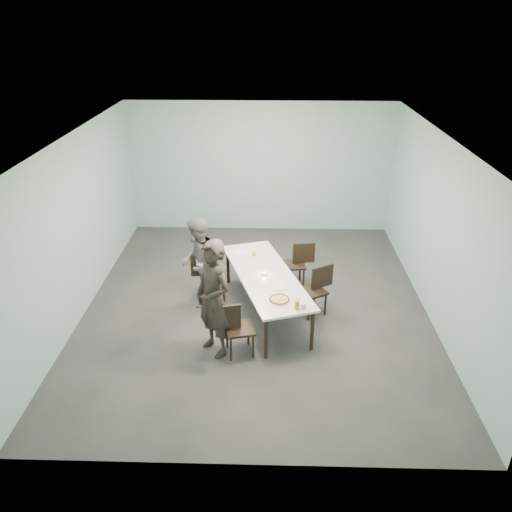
{
  "coord_description": "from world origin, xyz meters",
  "views": [
    {
      "loc": [
        0.21,
        -7.63,
        4.78
      ],
      "look_at": [
        0.0,
        -0.03,
        1.0
      ],
      "focal_mm": 35.0,
      "sensor_mm": 36.0,
      "label": 1
    }
  ],
  "objects_px": {
    "pizza": "(280,299)",
    "water_tumbler": "(303,306)",
    "side_plate": "(279,288)",
    "chair_far_right": "(298,261)",
    "diner_near": "(214,299)",
    "tealight": "(264,274)",
    "chair_far_left": "(209,273)",
    "table": "(266,278)",
    "chair_near_left": "(234,326)",
    "chair_near_right": "(316,287)",
    "amber_tumbler": "(254,254)",
    "diner_far": "(198,262)",
    "beer_glass": "(297,305)"
  },
  "relations": [
    {
      "from": "table",
      "to": "side_plate",
      "type": "xyz_separation_m",
      "value": [
        0.22,
        -0.44,
        0.06
      ]
    },
    {
      "from": "chair_far_left",
      "to": "water_tumbler",
      "type": "xyz_separation_m",
      "value": [
        1.6,
        -1.51,
        0.29
      ]
    },
    {
      "from": "chair_near_left",
      "to": "chair_far_left",
      "type": "xyz_separation_m",
      "value": [
        -0.57,
        1.64,
        0.0
      ]
    },
    {
      "from": "table",
      "to": "diner_near",
      "type": "distance_m",
      "value": 1.37
    },
    {
      "from": "diner_near",
      "to": "beer_glass",
      "type": "distance_m",
      "value": 1.24
    },
    {
      "from": "chair_near_left",
      "to": "chair_near_right",
      "type": "distance_m",
      "value": 1.8
    },
    {
      "from": "table",
      "to": "chair_far_left",
      "type": "relative_size",
      "value": 3.16
    },
    {
      "from": "chair_near_right",
      "to": "water_tumbler",
      "type": "distance_m",
      "value": 1.17
    },
    {
      "from": "diner_near",
      "to": "diner_far",
      "type": "bearing_deg",
      "value": 153.59
    },
    {
      "from": "diner_near",
      "to": "tealight",
      "type": "relative_size",
      "value": 33.38
    },
    {
      "from": "chair_near_right",
      "to": "side_plate",
      "type": "relative_size",
      "value": 4.83
    },
    {
      "from": "side_plate",
      "to": "diner_far",
      "type": "bearing_deg",
      "value": 151.51
    },
    {
      "from": "tealight",
      "to": "table",
      "type": "bearing_deg",
      "value": 35.23
    },
    {
      "from": "table",
      "to": "amber_tumbler",
      "type": "bearing_deg",
      "value": 106.7
    },
    {
      "from": "pizza",
      "to": "beer_glass",
      "type": "xyz_separation_m",
      "value": [
        0.25,
        -0.24,
        0.06
      ]
    },
    {
      "from": "table",
      "to": "water_tumbler",
      "type": "xyz_separation_m",
      "value": [
        0.57,
        -1.04,
        0.1
      ]
    },
    {
      "from": "pizza",
      "to": "amber_tumbler",
      "type": "relative_size",
      "value": 4.25
    },
    {
      "from": "diner_far",
      "to": "beer_glass",
      "type": "relative_size",
      "value": 10.79
    },
    {
      "from": "water_tumbler",
      "to": "diner_near",
      "type": "bearing_deg",
      "value": -176.96
    },
    {
      "from": "side_plate",
      "to": "chair_far_right",
      "type": "bearing_deg",
      "value": 75.16
    },
    {
      "from": "water_tumbler",
      "to": "diner_far",
      "type": "bearing_deg",
      "value": 142.27
    },
    {
      "from": "chair_far_left",
      "to": "tealight",
      "type": "relative_size",
      "value": 15.54
    },
    {
      "from": "chair_near_left",
      "to": "chair_far_left",
      "type": "relative_size",
      "value": 1.0
    },
    {
      "from": "chair_near_left",
      "to": "side_plate",
      "type": "relative_size",
      "value": 4.83
    },
    {
      "from": "chair_near_left",
      "to": "amber_tumbler",
      "type": "height_order",
      "value": "chair_near_left"
    },
    {
      "from": "pizza",
      "to": "water_tumbler",
      "type": "bearing_deg",
      "value": -31.51
    },
    {
      "from": "chair_far_left",
      "to": "water_tumbler",
      "type": "relative_size",
      "value": 9.67
    },
    {
      "from": "chair_near_left",
      "to": "side_plate",
      "type": "xyz_separation_m",
      "value": [
        0.67,
        0.72,
        0.25
      ]
    },
    {
      "from": "water_tumbler",
      "to": "tealight",
      "type": "bearing_deg",
      "value": 120.29
    },
    {
      "from": "diner_near",
      "to": "side_plate",
      "type": "relative_size",
      "value": 10.39
    },
    {
      "from": "diner_near",
      "to": "beer_glass",
      "type": "xyz_separation_m",
      "value": [
        1.23,
        0.05,
        -0.11
      ]
    },
    {
      "from": "chair_far_left",
      "to": "table",
      "type": "bearing_deg",
      "value": -33.54
    },
    {
      "from": "chair_near_right",
      "to": "diner_far",
      "type": "xyz_separation_m",
      "value": [
        -2.06,
        0.27,
        0.31
      ]
    },
    {
      "from": "chair_near_right",
      "to": "side_plate",
      "type": "distance_m",
      "value": 0.86
    },
    {
      "from": "chair_far_left",
      "to": "diner_near",
      "type": "height_order",
      "value": "diner_near"
    },
    {
      "from": "table",
      "to": "chair_far_right",
      "type": "distance_m",
      "value": 1.18
    },
    {
      "from": "tealight",
      "to": "diner_far",
      "type": "bearing_deg",
      "value": 163.95
    },
    {
      "from": "diner_near",
      "to": "pizza",
      "type": "xyz_separation_m",
      "value": [
        0.98,
        0.29,
        -0.17
      ]
    },
    {
      "from": "side_plate",
      "to": "water_tumbler",
      "type": "distance_m",
      "value": 0.7
    },
    {
      "from": "diner_far",
      "to": "table",
      "type": "bearing_deg",
      "value": 72.23
    },
    {
      "from": "chair_near_left",
      "to": "water_tumbler",
      "type": "relative_size",
      "value": 9.67
    },
    {
      "from": "water_tumbler",
      "to": "amber_tumbler",
      "type": "bearing_deg",
      "value": 114.15
    },
    {
      "from": "amber_tumbler",
      "to": "side_plate",
      "type": "bearing_deg",
      "value": -69.6
    },
    {
      "from": "chair_far_left",
      "to": "diner_near",
      "type": "xyz_separation_m",
      "value": [
        0.27,
        -1.58,
        0.43
      ]
    },
    {
      "from": "tealight",
      "to": "amber_tumbler",
      "type": "bearing_deg",
      "value": 104.53
    },
    {
      "from": "beer_glass",
      "to": "chair_far_left",
      "type": "bearing_deg",
      "value": 134.42
    },
    {
      "from": "chair_near_left",
      "to": "beer_glass",
      "type": "bearing_deg",
      "value": -8.24
    },
    {
      "from": "side_plate",
      "to": "table",
      "type": "bearing_deg",
      "value": 116.02
    },
    {
      "from": "beer_glass",
      "to": "pizza",
      "type": "bearing_deg",
      "value": 136.92
    },
    {
      "from": "chair_near_left",
      "to": "amber_tumbler",
      "type": "xyz_separation_m",
      "value": [
        0.24,
        1.88,
        0.29
      ]
    }
  ]
}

